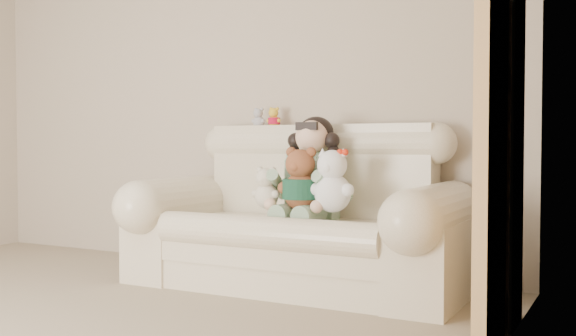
% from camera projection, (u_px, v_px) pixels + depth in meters
% --- Properties ---
extents(wall_back, '(4.50, 0.00, 4.50)m').
position_uv_depth(wall_back, '(223.00, 90.00, 4.95)').
color(wall_back, '#B6A591').
rests_on(wall_back, ground).
extents(sofa, '(2.10, 0.95, 1.03)m').
position_uv_depth(sofa, '(296.00, 205.00, 4.12)').
color(sofa, '#FFECCD').
rests_on(sofa, floor).
extents(door_panel, '(0.06, 0.90, 2.10)m').
position_uv_depth(door_panel, '(502.00, 109.00, 2.94)').
color(door_panel, tan).
rests_on(door_panel, floor).
extents(seated_child, '(0.46, 0.53, 0.66)m').
position_uv_depth(seated_child, '(312.00, 167.00, 4.15)').
color(seated_child, '#26672E').
rests_on(seated_child, sofa).
extents(brown_teddy, '(0.29, 0.23, 0.45)m').
position_uv_depth(brown_teddy, '(301.00, 173.00, 3.97)').
color(brown_teddy, brown).
rests_on(brown_teddy, sofa).
extents(white_cat, '(0.33, 0.29, 0.44)m').
position_uv_depth(white_cat, '(333.00, 174.00, 3.86)').
color(white_cat, white).
rests_on(white_cat, sofa).
extents(cream_teddy, '(0.22, 0.18, 0.30)m').
position_uv_depth(cream_teddy, '(267.00, 184.00, 4.07)').
color(cream_teddy, beige).
rests_on(cream_teddy, sofa).
extents(yellow_mini_bear, '(0.13, 0.11, 0.17)m').
position_uv_depth(yellow_mini_bear, '(274.00, 116.00, 4.60)').
color(yellow_mini_bear, yellow).
rests_on(yellow_mini_bear, sofa).
extents(grey_mini_plush, '(0.13, 0.12, 0.17)m').
position_uv_depth(grey_mini_plush, '(259.00, 116.00, 4.63)').
color(grey_mini_plush, '#AEAFB5').
rests_on(grey_mini_plush, sofa).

